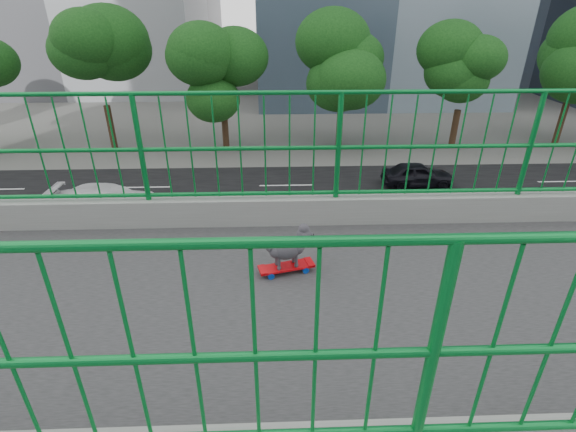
{
  "coord_description": "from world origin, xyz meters",
  "views": [
    {
      "loc": [
        2.68,
        -0.66,
        9.16
      ],
      "look_at": [
        -1.45,
        -0.51,
        7.05
      ],
      "focal_mm": 25.98,
      "sensor_mm": 36.0,
      "label": 1
    }
  ],
  "objects_px": {
    "poodle": "(289,247)",
    "car_0": "(474,339)",
    "car_2": "(71,234)",
    "car_1": "(120,279)",
    "car_3": "(108,201)",
    "car_6": "(446,274)",
    "skateboard": "(286,267)",
    "car_4": "(417,174)"
  },
  "relations": [
    {
      "from": "car_1",
      "to": "car_3",
      "type": "xyz_separation_m",
      "value": [
        -6.4,
        -2.61,
        0.01
      ]
    },
    {
      "from": "car_2",
      "to": "car_3",
      "type": "bearing_deg",
      "value": -6.81
    },
    {
      "from": "car_0",
      "to": "car_1",
      "type": "bearing_deg",
      "value": -106.35
    },
    {
      "from": "skateboard",
      "to": "car_1",
      "type": "height_order",
      "value": "skateboard"
    },
    {
      "from": "skateboard",
      "to": "car_4",
      "type": "xyz_separation_m",
      "value": [
        -18.37,
        7.9,
        -6.39
      ]
    },
    {
      "from": "skateboard",
      "to": "car_1",
      "type": "bearing_deg",
      "value": -162.71
    },
    {
      "from": "car_3",
      "to": "car_6",
      "type": "relative_size",
      "value": 1.06
    },
    {
      "from": "car_1",
      "to": "car_6",
      "type": "relative_size",
      "value": 0.92
    },
    {
      "from": "poodle",
      "to": "car_6",
      "type": "relative_size",
      "value": 0.09
    },
    {
      "from": "car_0",
      "to": "poodle",
      "type": "bearing_deg",
      "value": -44.37
    },
    {
      "from": "car_1",
      "to": "car_3",
      "type": "height_order",
      "value": "car_3"
    },
    {
      "from": "car_4",
      "to": "car_6",
      "type": "height_order",
      "value": "car_6"
    },
    {
      "from": "poodle",
      "to": "car_1",
      "type": "distance_m",
      "value": 12.21
    },
    {
      "from": "skateboard",
      "to": "car_0",
      "type": "relative_size",
      "value": 0.12
    },
    {
      "from": "poodle",
      "to": "car_0",
      "type": "xyz_separation_m",
      "value": [
        -5.56,
        5.44,
        -6.53
      ]
    },
    {
      "from": "car_3",
      "to": "car_1",
      "type": "bearing_deg",
      "value": -157.8
    },
    {
      "from": "skateboard",
      "to": "car_2",
      "type": "distance_m",
      "value": 15.92
    },
    {
      "from": "poodle",
      "to": "car_3",
      "type": "distance_m",
      "value": 18.37
    },
    {
      "from": "skateboard",
      "to": "poodle",
      "type": "bearing_deg",
      "value": 90.0
    },
    {
      "from": "car_6",
      "to": "car_2",
      "type": "bearing_deg",
      "value": -102.61
    },
    {
      "from": "car_0",
      "to": "car_3",
      "type": "bearing_deg",
      "value": -125.38
    },
    {
      "from": "car_0",
      "to": "car_1",
      "type": "relative_size",
      "value": 0.94
    },
    {
      "from": "car_1",
      "to": "poodle",
      "type": "bearing_deg",
      "value": 31.96
    },
    {
      "from": "skateboard",
      "to": "car_2",
      "type": "xyz_separation_m",
      "value": [
        -11.97,
        -8.44,
        -6.26
      ]
    },
    {
      "from": "skateboard",
      "to": "car_0",
      "type": "xyz_separation_m",
      "value": [
        -5.57,
        5.46,
        -6.32
      ]
    },
    {
      "from": "car_2",
      "to": "car_1",
      "type": "bearing_deg",
      "value": -136.9
    },
    {
      "from": "car_2",
      "to": "poodle",
      "type": "bearing_deg",
      "value": -144.72
    },
    {
      "from": "poodle",
      "to": "car_2",
      "type": "distance_m",
      "value": 16.02
    },
    {
      "from": "skateboard",
      "to": "car_6",
      "type": "xyz_separation_m",
      "value": [
        -8.77,
        5.87,
        -6.37
      ]
    },
    {
      "from": "car_4",
      "to": "car_3",
      "type": "bearing_deg",
      "value": 101.34
    },
    {
      "from": "skateboard",
      "to": "car_4",
      "type": "height_order",
      "value": "skateboard"
    },
    {
      "from": "car_0",
      "to": "car_6",
      "type": "bearing_deg",
      "value": 172.75
    },
    {
      "from": "car_0",
      "to": "car_4",
      "type": "xyz_separation_m",
      "value": [
        -12.8,
        2.44,
        -0.07
      ]
    },
    {
      "from": "car_1",
      "to": "car_6",
      "type": "height_order",
      "value": "car_1"
    },
    {
      "from": "car_1",
      "to": "car_6",
      "type": "bearing_deg",
      "value": 90.0
    },
    {
      "from": "car_3",
      "to": "car_6",
      "type": "height_order",
      "value": "car_3"
    },
    {
      "from": "car_6",
      "to": "car_1",
      "type": "bearing_deg",
      "value": -90.0
    },
    {
      "from": "skateboard",
      "to": "car_3",
      "type": "distance_m",
      "value": 18.29
    },
    {
      "from": "poodle",
      "to": "car_6",
      "type": "bearing_deg",
      "value": 131.73
    },
    {
      "from": "poodle",
      "to": "car_1",
      "type": "xyz_separation_m",
      "value": [
        -8.76,
        -5.47,
        -6.51
      ]
    },
    {
      "from": "skateboard",
      "to": "car_4",
      "type": "bearing_deg",
      "value": 142.18
    },
    {
      "from": "car_3",
      "to": "car_4",
      "type": "distance_m",
      "value": 16.27
    }
  ]
}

